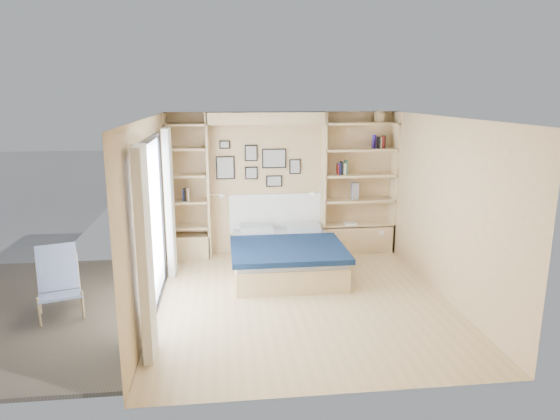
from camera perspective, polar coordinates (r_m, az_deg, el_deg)
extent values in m
plane|color=tan|center=(7.06, 2.50, -10.22)|extent=(4.50, 4.50, 0.00)
plane|color=tan|center=(8.85, 0.28, 3.06)|extent=(4.00, 0.00, 4.00)
plane|color=tan|center=(4.55, 7.17, -6.89)|extent=(4.00, 0.00, 4.00)
plane|color=tan|center=(6.65, -14.66, -0.77)|extent=(0.00, 4.50, 4.50)
plane|color=tan|center=(7.26, 18.39, 0.13)|extent=(0.00, 4.50, 4.50)
plane|color=white|center=(6.49, 2.72, 10.48)|extent=(4.50, 4.50, 0.00)
cube|color=tan|center=(8.62, -8.20, 2.65)|extent=(0.04, 0.35, 2.50)
cube|color=tan|center=(8.79, 4.95, 2.94)|extent=(0.04, 0.35, 2.50)
cube|color=tan|center=(8.52, -1.61, 10.45)|extent=(2.00, 0.35, 0.20)
cube|color=tan|center=(9.13, 12.86, 3.05)|extent=(0.04, 0.35, 2.50)
cube|color=tan|center=(8.66, -12.71, 2.52)|extent=(0.04, 0.35, 2.50)
cube|color=tan|center=(9.17, 8.82, -3.16)|extent=(1.30, 0.35, 0.50)
cube|color=tan|center=(8.88, -10.24, -4.09)|extent=(0.70, 0.35, 0.40)
cube|color=black|center=(6.49, -14.90, 7.66)|extent=(0.04, 2.08, 0.06)
cube|color=black|center=(7.03, -13.83, -10.46)|extent=(0.04, 2.08, 0.06)
cube|color=black|center=(5.72, -15.63, -4.67)|extent=(0.04, 0.06, 2.20)
cube|color=black|center=(7.67, -13.36, -0.03)|extent=(0.04, 0.06, 2.20)
cube|color=silver|center=(6.68, -14.42, -1.85)|extent=(0.01, 2.00, 2.20)
cube|color=white|center=(5.42, -15.17, -5.06)|extent=(0.10, 0.45, 2.30)
cube|color=white|center=(7.92, -12.51, 0.80)|extent=(0.10, 0.45, 2.30)
cube|color=tan|center=(9.10, 8.87, -1.65)|extent=(1.30, 0.35, 0.04)
cube|color=tan|center=(9.00, 8.97, 1.12)|extent=(1.30, 0.35, 0.04)
cube|color=tan|center=(8.92, 9.08, 3.95)|extent=(1.30, 0.35, 0.04)
cube|color=tan|center=(8.86, 9.18, 6.82)|extent=(1.30, 0.35, 0.04)
cube|color=tan|center=(8.82, 9.29, 9.73)|extent=(1.30, 0.35, 0.04)
cube|color=tan|center=(8.79, -10.34, -1.91)|extent=(0.70, 0.35, 0.04)
cube|color=tan|center=(8.68, -10.46, 0.96)|extent=(0.70, 0.35, 0.04)
cube|color=tan|center=(8.60, -10.58, 3.89)|extent=(0.70, 0.35, 0.04)
cube|color=tan|center=(8.54, -10.71, 6.87)|extent=(0.70, 0.35, 0.04)
cube|color=tan|center=(8.51, -10.82, 9.55)|extent=(0.70, 0.35, 0.04)
cube|color=tan|center=(8.07, 0.59, -5.80)|extent=(1.64, 2.05, 0.36)
cube|color=#B3BAC3|center=(8.00, 0.59, -4.25)|extent=(1.60, 2.01, 0.10)
cube|color=#0D1E3C|center=(7.65, 0.92, -4.52)|extent=(1.74, 1.43, 0.08)
cube|color=#B3BAC3|center=(8.62, -2.71, -2.21)|extent=(0.56, 0.41, 0.12)
cube|color=#B3BAC3|center=(8.71, 2.67, -2.05)|extent=(0.56, 0.41, 0.12)
cube|color=white|center=(8.92, -0.25, -0.34)|extent=(1.74, 0.04, 0.70)
cube|color=black|center=(8.71, -6.27, 4.82)|extent=(0.32, 0.02, 0.40)
cube|color=gray|center=(8.70, -6.27, 4.81)|extent=(0.28, 0.01, 0.36)
cube|color=black|center=(8.70, -3.32, 6.52)|extent=(0.22, 0.02, 0.28)
cube|color=gray|center=(8.69, -3.32, 6.51)|extent=(0.18, 0.01, 0.24)
cube|color=black|center=(8.74, -3.29, 4.24)|extent=(0.22, 0.02, 0.22)
cube|color=gray|center=(8.73, -3.29, 4.23)|extent=(0.18, 0.01, 0.18)
cube|color=black|center=(8.74, -0.68, 5.92)|extent=(0.42, 0.02, 0.34)
cube|color=gray|center=(8.73, -0.67, 5.91)|extent=(0.38, 0.01, 0.30)
cube|color=black|center=(8.80, -0.67, 3.33)|extent=(0.28, 0.02, 0.20)
cube|color=gray|center=(8.79, -0.67, 3.32)|extent=(0.24, 0.01, 0.16)
cube|color=black|center=(8.81, 1.72, 4.98)|extent=(0.20, 0.02, 0.26)
cube|color=gray|center=(8.80, 1.73, 4.97)|extent=(0.16, 0.01, 0.22)
cube|color=black|center=(8.67, -6.33, 7.44)|extent=(0.18, 0.02, 0.14)
cube|color=gray|center=(8.65, -6.33, 7.43)|extent=(0.14, 0.01, 0.10)
cylinder|color=silver|center=(8.57, -7.25, 1.73)|extent=(0.20, 0.02, 0.02)
cone|color=white|center=(8.57, -6.58, 1.62)|extent=(0.13, 0.12, 0.15)
cylinder|color=silver|center=(8.72, 4.13, 2.00)|extent=(0.20, 0.02, 0.02)
cone|color=white|center=(8.70, 3.48, 1.86)|extent=(0.13, 0.12, 0.15)
cube|color=#A51E1E|center=(8.80, 6.67, 4.61)|extent=(0.02, 0.15, 0.17)
cube|color=navy|center=(8.80, 6.76, 4.70)|extent=(0.03, 0.15, 0.20)
cube|color=black|center=(8.81, 7.05, 4.79)|extent=(0.03, 0.15, 0.23)
cube|color=#BFB28C|center=(8.82, 7.31, 4.71)|extent=(0.04, 0.15, 0.20)
cube|color=#26593F|center=(8.83, 7.53, 4.86)|extent=(0.03, 0.15, 0.25)
cube|color=#A51E1E|center=(8.91, 10.67, 7.50)|extent=(0.02, 0.15, 0.17)
cube|color=navy|center=(8.91, 10.68, 7.71)|extent=(0.03, 0.15, 0.24)
cube|color=black|center=(8.93, 11.20, 7.57)|extent=(0.03, 0.15, 0.20)
cube|color=#C4BD8C|center=(8.94, 11.31, 7.55)|extent=(0.04, 0.15, 0.19)
cube|color=#26593F|center=(8.96, 11.77, 7.65)|extent=(0.03, 0.15, 0.23)
cube|color=#A51E1E|center=(8.96, 11.71, 7.61)|extent=(0.03, 0.15, 0.22)
cube|color=navy|center=(8.66, -10.97, 1.71)|extent=(0.02, 0.15, 0.20)
cube|color=black|center=(8.66, -10.84, 1.73)|extent=(0.03, 0.15, 0.20)
cube|color=tan|center=(8.65, -10.41, 1.81)|extent=(0.03, 0.15, 0.22)
cube|color=tan|center=(8.90, 11.25, 10.29)|extent=(0.13, 0.13, 0.15)
cone|color=tan|center=(8.90, 11.29, 11.03)|extent=(0.20, 0.20, 0.08)
cube|color=slate|center=(8.94, 8.53, 2.17)|extent=(0.12, 0.12, 0.30)
cube|color=white|center=(9.00, 8.05, -1.55)|extent=(0.22, 0.16, 0.03)
cube|color=brown|center=(7.44, -26.58, -10.45)|extent=(3.20, 4.00, 0.05)
cylinder|color=tan|center=(6.79, -25.82, -10.55)|extent=(0.07, 0.15, 0.44)
cylinder|color=tan|center=(6.79, -21.60, -10.15)|extent=(0.07, 0.15, 0.44)
cylinder|color=tan|center=(7.32, -25.88, -7.90)|extent=(0.14, 0.35, 0.72)
cylinder|color=tan|center=(7.32, -22.00, -7.53)|extent=(0.14, 0.35, 0.72)
cube|color=blue|center=(6.96, -23.84, -8.98)|extent=(0.67, 0.74, 0.16)
cube|color=blue|center=(7.28, -24.12, -5.97)|extent=(0.55, 0.39, 0.59)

